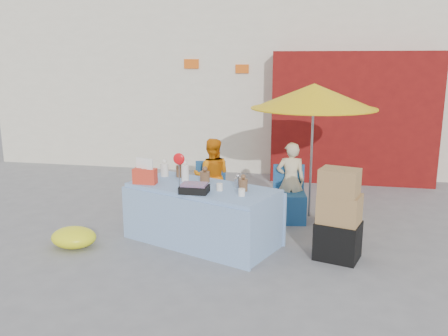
% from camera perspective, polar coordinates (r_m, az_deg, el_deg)
% --- Properties ---
extents(ground, '(80.00, 80.00, 0.00)m').
position_cam_1_polar(ground, '(6.25, -3.85, -10.07)').
color(ground, slate).
rests_on(ground, ground).
extents(backdrop, '(14.00, 8.00, 7.80)m').
position_cam_1_polar(backdrop, '(13.12, 7.23, 15.71)').
color(backdrop, silver).
rests_on(backdrop, ground).
extents(market_table, '(2.25, 1.64, 1.24)m').
position_cam_1_polar(market_table, '(6.45, -2.68, -5.48)').
color(market_table, '#8FB8E5').
rests_on(market_table, ground).
extents(chair_left, '(0.55, 0.54, 0.85)m').
position_cam_1_polar(chair_left, '(7.55, -1.70, -3.90)').
color(chair_left, '#1D4D85').
rests_on(chair_left, ground).
extents(chair_right, '(0.55, 0.54, 0.85)m').
position_cam_1_polar(chair_right, '(7.37, 7.84, -4.43)').
color(chair_right, '#1D4D85').
rests_on(chair_right, ground).
extents(vendor_orange, '(0.66, 0.56, 1.23)m').
position_cam_1_polar(vendor_orange, '(7.58, -1.46, -1.02)').
color(vendor_orange, orange).
rests_on(vendor_orange, ground).
extents(vendor_beige, '(0.48, 0.36, 1.21)m').
position_cam_1_polar(vendor_beige, '(7.41, 8.01, -1.54)').
color(vendor_beige, beige).
rests_on(vendor_beige, ground).
extents(umbrella, '(1.90, 1.90, 2.09)m').
position_cam_1_polar(umbrella, '(7.34, 10.76, 8.42)').
color(umbrella, gray).
rests_on(umbrella, ground).
extents(box_stack, '(0.62, 0.56, 1.16)m').
position_cam_1_polar(box_stack, '(6.03, 13.63, -5.86)').
color(box_stack, black).
rests_on(box_stack, ground).
extents(tarp_bundle, '(0.71, 0.62, 0.27)m').
position_cam_1_polar(tarp_bundle, '(6.65, -17.63, -7.96)').
color(tarp_bundle, yellow).
rests_on(tarp_bundle, ground).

